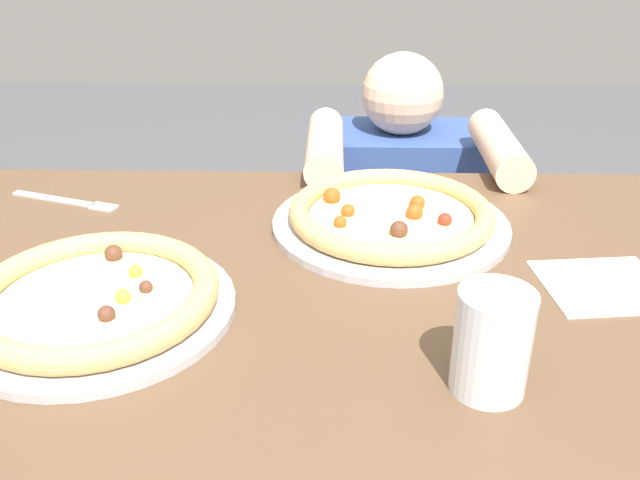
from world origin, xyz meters
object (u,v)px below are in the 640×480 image
(pizza_near, at_px, (95,299))
(diner_seated, at_px, (394,261))
(fork, at_px, (69,201))
(pizza_far, at_px, (391,217))
(water_cup_clear, at_px, (493,341))

(pizza_near, bearing_deg, diner_seated, 59.62)
(fork, bearing_deg, pizza_far, -9.17)
(pizza_far, relative_size, diner_seated, 0.40)
(pizza_near, height_order, fork, pizza_near)
(water_cup_clear, distance_m, fork, 0.77)
(water_cup_clear, bearing_deg, diner_seated, 91.12)
(water_cup_clear, height_order, fork, water_cup_clear)
(pizza_near, xyz_separation_m, pizza_far, (0.38, 0.25, -0.00))
(pizza_far, xyz_separation_m, water_cup_clear, (0.08, -0.38, 0.04))
(pizza_near, bearing_deg, fork, 114.49)
(pizza_far, bearing_deg, fork, 170.83)
(diner_seated, bearing_deg, fork, -145.06)
(pizza_far, bearing_deg, water_cup_clear, -78.83)
(water_cup_clear, bearing_deg, fork, 142.41)
(diner_seated, bearing_deg, pizza_near, -120.38)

